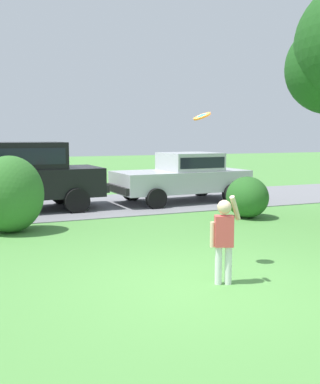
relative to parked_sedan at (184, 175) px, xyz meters
The scene contains 8 objects.
ground_plane 8.16m from the parked_sedan, 113.76° to the right, with size 80.00×80.00×0.00m, color #518E42.
driveway_strip 3.38m from the parked_sedan, behind, with size 28.00×4.40×0.02m, color slate.
shrub_centre_left 6.11m from the parked_sedan, 153.60° to the right, with size 1.44×1.28×1.68m.
shrub_centre 3.20m from the parked_sedan, 84.82° to the right, with size 1.04×1.20×1.06m.
parked_sedan is the anchor object (origin of this frame).
parked_suv 5.04m from the parked_sedan, behind, with size 4.77×2.25×1.92m.
child_thrower 8.11m from the parked_sedan, 111.63° to the right, with size 0.48×0.25×1.29m.
frisbee 7.45m from the parked_sedan, 113.48° to the right, with size 0.27×0.28×0.14m.
Camera 1 is at (-2.97, -5.56, 2.10)m, focal length 42.61 mm.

